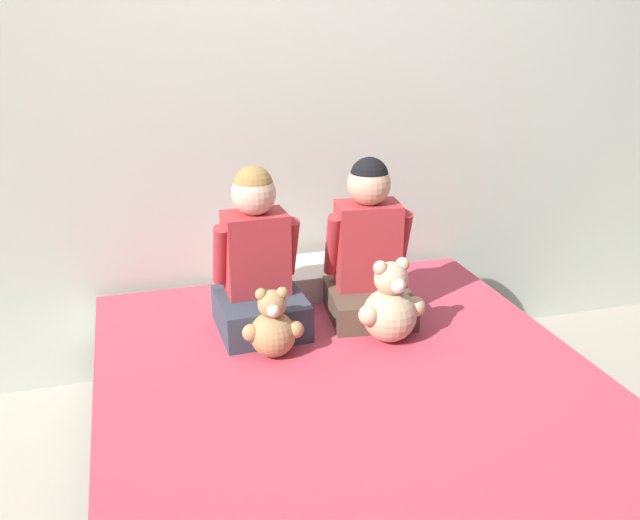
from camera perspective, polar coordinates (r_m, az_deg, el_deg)
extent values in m
plane|color=#B2A899|center=(2.54, 2.65, -18.33)|extent=(14.00, 14.00, 0.00)
cube|color=beige|center=(2.97, -3.51, 13.97)|extent=(8.00, 0.06, 2.50)
cube|color=#2D2D33|center=(2.48, 2.68, -16.58)|extent=(1.69, 1.90, 0.20)
cube|color=silver|center=(2.37, 2.77, -12.72)|extent=(1.65, 1.86, 0.21)
cube|color=#C64256|center=(2.30, 2.82, -10.29)|extent=(1.67, 1.88, 0.03)
cube|color=#384251|center=(2.59, -5.00, -4.46)|extent=(0.33, 0.35, 0.14)
cube|color=#B23338|center=(2.55, -5.42, 0.59)|extent=(0.24, 0.17, 0.31)
sphere|color=beige|center=(2.48, -5.61, 5.61)|extent=(0.16, 0.16, 0.16)
sphere|color=#A37A42|center=(2.47, -5.63, 6.26)|extent=(0.14, 0.14, 0.14)
cylinder|color=#B23338|center=(2.52, -8.38, 0.42)|extent=(0.06, 0.14, 0.25)
cylinder|color=#B23338|center=(2.58, -2.55, 1.08)|extent=(0.06, 0.14, 0.25)
cube|color=brown|center=(2.71, 4.14, -3.59)|extent=(0.36, 0.38, 0.11)
cube|color=#B23338|center=(2.67, 4.01, 1.28)|extent=(0.26, 0.20, 0.34)
sphere|color=#DBAD89|center=(2.60, 4.15, 6.41)|extent=(0.17, 0.17, 0.17)
sphere|color=black|center=(2.59, 4.17, 7.04)|extent=(0.15, 0.15, 0.15)
cylinder|color=#B23338|center=(2.64, 1.08, 1.29)|extent=(0.07, 0.15, 0.27)
cylinder|color=#B23338|center=(2.70, 6.89, 1.61)|extent=(0.07, 0.15, 0.27)
sphere|color=tan|center=(2.40, -3.99, -6.25)|extent=(0.16, 0.16, 0.16)
sphere|color=tan|center=(2.35, -4.06, -3.72)|extent=(0.10, 0.10, 0.10)
sphere|color=white|center=(2.32, -3.96, -4.27)|extent=(0.05, 0.05, 0.05)
sphere|color=tan|center=(2.33, -4.98, -2.89)|extent=(0.04, 0.04, 0.04)
sphere|color=tan|center=(2.34, -3.20, -2.78)|extent=(0.04, 0.04, 0.04)
sphere|color=tan|center=(2.38, -5.84, -6.12)|extent=(0.06, 0.06, 0.06)
sphere|color=tan|center=(2.39, -2.10, -5.87)|extent=(0.06, 0.06, 0.06)
sphere|color=#D1B78E|center=(2.51, 5.87, -4.61)|extent=(0.20, 0.20, 0.20)
sphere|color=#D1B78E|center=(2.45, 5.99, -1.57)|extent=(0.12, 0.12, 0.12)
sphere|color=white|center=(2.41, 6.59, -2.15)|extent=(0.06, 0.06, 0.06)
sphere|color=#D1B78E|center=(2.41, 5.10, -0.66)|extent=(0.05, 0.05, 0.05)
sphere|color=#D1B78E|center=(2.45, 6.96, -0.36)|extent=(0.05, 0.05, 0.05)
sphere|color=#D1B78E|center=(2.44, 4.13, -4.66)|extent=(0.08, 0.08, 0.08)
sphere|color=#D1B78E|center=(2.53, 8.02, -3.90)|extent=(0.08, 0.08, 0.08)
cube|color=silver|center=(2.93, -2.07, -1.59)|extent=(0.49, 0.30, 0.11)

